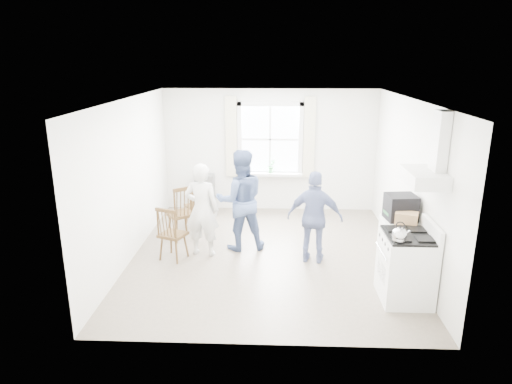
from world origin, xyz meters
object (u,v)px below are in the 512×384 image
Objects in this scene: windsor_chair_a at (198,201)px; person_left at (202,210)px; low_cabinet at (398,248)px; gas_stove at (406,266)px; person_mid at (240,200)px; windsor_chair_b at (169,228)px; person_right at (315,218)px; stereo_stack at (401,207)px; windsor_chair_c at (183,207)px.

person_left is at bearing -77.12° from windsor_chair_a.
low_cabinet is 0.57× the size of person_left.
person_mid reaches higher than gas_stove.
low_cabinet is 0.97× the size of windsor_chair_b.
person_right is at bearing 2.03° from windsor_chair_b.
stereo_stack is at bearing 171.57° from person_right.
person_right is at bearing -177.75° from person_left.
windsor_chair_a is 0.61× the size of person_right.
windsor_chair_a is at bearing -58.99° from person_mid.
person_mid is at bearing 159.41° from stereo_stack.
stereo_stack is 0.30× the size of person_right.
person_mid reaches higher than windsor_chair_c.
stereo_stack reaches higher than windsor_chair_c.
windsor_chair_a is 2.57m from person_right.
windsor_chair_c is at bearing -29.12° from person_mid.
windsor_chair_a is (-3.35, 1.85, -0.53)m from stereo_stack.
person_right is (2.35, 0.08, 0.19)m from windsor_chair_b.
person_left reaches higher than person_right.
windsor_chair_c is 2.43m from person_right.
windsor_chair_c reaches higher than low_cabinet.
windsor_chair_a is 0.65m from windsor_chair_c.
windsor_chair_b is 2.36m from person_right.
gas_stove is 0.74× the size of person_right.
person_left is at bearing 167.79° from low_cabinet.
low_cabinet is at bearing 176.28° from person_left.
person_left is 0.90× the size of person_mid.
person_right is (1.85, -0.20, -0.03)m from person_left.
windsor_chair_b is at bearing 173.93° from low_cabinet.
windsor_chair_a is 1.00× the size of windsor_chair_b.
person_right reaches higher than gas_stove.
low_cabinet is at bearing 145.79° from person_mid.
person_left is 0.69m from person_mid.
person_right is (2.29, -0.80, 0.13)m from windsor_chair_c.
gas_stove is 3.97m from windsor_chair_c.
windsor_chair_b is 0.89m from windsor_chair_c.
windsor_chair_b is (-3.57, 0.34, -0.52)m from stereo_stack.
windsor_chair_a is 0.53× the size of person_mid.
stereo_stack is 0.29× the size of person_left.
person_right is (-1.22, 0.46, 0.31)m from low_cabinet.
person_right reaches higher than windsor_chair_c.
person_mid is at bearing -46.07° from windsor_chair_a.
windsor_chair_b is 0.62m from person_left.
person_left is at bearing -53.64° from windsor_chair_c.
windsor_chair_c is at bearing 160.21° from low_cabinet.
windsor_chair_a is 0.58× the size of person_left.
person_left reaches higher than windsor_chair_c.
low_cabinet is at bearing -19.79° from windsor_chair_c.
gas_stove reaches higher than windsor_chair_a.
stereo_stack reaches higher than low_cabinet.
person_right is (2.13, -1.43, 0.19)m from windsor_chair_a.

